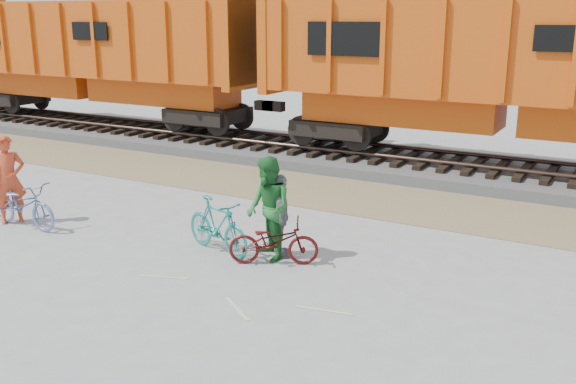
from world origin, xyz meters
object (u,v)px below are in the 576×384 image
(bicycle_blue, at_px, (23,205))
(person_woman, at_px, (280,216))
(bicycle_maroon, at_px, (274,242))
(hopper_car_left, at_px, (96,53))
(person_man, at_px, (268,209))
(hopper_car_center, at_px, (516,69))
(bicycle_teal, at_px, (217,226))
(person_solo, at_px, (9,179))

(bicycle_blue, distance_m, person_woman, 5.72)
(bicycle_maroon, relative_size, person_woman, 1.03)
(hopper_car_left, bearing_deg, person_man, -33.39)
(hopper_car_center, height_order, bicycle_blue, hopper_car_center)
(hopper_car_left, xyz_separation_m, bicycle_teal, (11.36, -8.35, -2.48))
(hopper_car_center, bearing_deg, person_man, -107.97)
(person_solo, bearing_deg, bicycle_blue, -69.82)
(bicycle_blue, xyz_separation_m, person_woman, (5.58, 1.19, 0.29))
(bicycle_teal, bearing_deg, hopper_car_left, 70.97)
(hopper_car_left, height_order, bicycle_blue, hopper_car_left)
(bicycle_maroon, bearing_deg, person_man, 22.42)
(hopper_car_center, distance_m, person_woman, 8.61)
(hopper_car_left, xyz_separation_m, person_solo, (6.39, -9.02, -2.05))
(person_solo, bearing_deg, person_woman, -48.36)
(person_solo, height_order, person_man, person_solo)
(hopper_car_left, bearing_deg, person_solo, -54.68)
(bicycle_teal, height_order, person_solo, person_solo)
(bicycle_teal, xyz_separation_m, bicycle_maroon, (1.22, 0.02, -0.10))
(person_man, bearing_deg, bicycle_maroon, -1.87)
(person_solo, distance_m, person_woman, 6.18)
(bicycle_teal, height_order, person_man, person_man)
(bicycle_blue, relative_size, person_solo, 0.98)
(bicycle_blue, bearing_deg, person_solo, 78.89)
(hopper_car_left, height_order, person_woman, hopper_car_left)
(bicycle_maroon, xyz_separation_m, person_woman, (-0.10, 0.40, 0.36))
(bicycle_maroon, xyz_separation_m, person_man, (-0.22, 0.18, 0.53))
(hopper_car_left, relative_size, bicycle_blue, 7.44)
(hopper_car_center, bearing_deg, hopper_car_left, 180.00)
(bicycle_teal, height_order, bicycle_maroon, bicycle_teal)
(bicycle_maroon, xyz_separation_m, person_solo, (-6.18, -0.69, 0.53))
(bicycle_teal, bearing_deg, person_solo, 114.98)
(person_woman, bearing_deg, person_man, 116.65)
(bicycle_maroon, bearing_deg, hopper_car_left, 29.04)
(bicycle_blue, bearing_deg, person_woman, -77.78)
(hopper_car_left, bearing_deg, bicycle_maroon, -33.52)
(hopper_car_center, bearing_deg, person_solo, -133.68)
(bicycle_maroon, height_order, person_man, person_man)
(hopper_car_center, bearing_deg, bicycle_teal, -113.58)
(hopper_car_center, bearing_deg, bicycle_maroon, -106.24)
(hopper_car_center, relative_size, bicycle_maroon, 8.67)
(bicycle_maroon, bearing_deg, bicycle_teal, 63.37)
(hopper_car_left, xyz_separation_m, hopper_car_center, (15.00, 0.00, 0.00))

